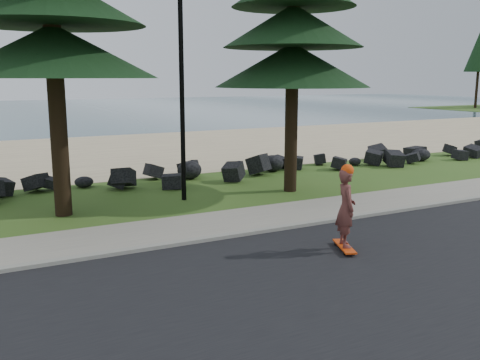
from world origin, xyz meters
The scene contains 9 objects.
ground centered at (0.00, 0.00, 0.00)m, with size 160.00×160.00×0.00m, color #345A1C.
road centered at (0.00, -4.50, 0.01)m, with size 160.00×7.00×0.02m, color black.
kerb centered at (0.00, -0.90, 0.05)m, with size 160.00×0.20×0.10m, color gray.
sidewalk centered at (0.00, 0.20, 0.04)m, with size 160.00×2.00×0.08m, color gray.
beach_sand centered at (0.00, 14.50, 0.01)m, with size 160.00×15.00×0.01m, color tan.
ocean centered at (0.00, 51.00, 0.00)m, with size 160.00×58.00×0.01m, color #30525C.
seawall_boulders centered at (0.00, 5.60, 0.00)m, with size 60.00×2.40×1.10m, color black, non-canonical shape.
lamp_post centered at (0.00, 3.20, 4.13)m, with size 0.25×0.14×8.14m.
skateboarder centered at (1.22, -2.84, 0.92)m, with size 0.59×1.00×1.83m.
Camera 1 is at (-5.73, -11.36, 3.60)m, focal length 40.00 mm.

